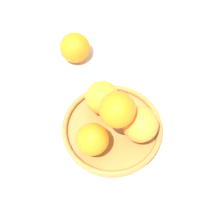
% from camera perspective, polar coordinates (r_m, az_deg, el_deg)
% --- Properties ---
extents(ground_plane, '(4.00, 4.00, 0.00)m').
position_cam_1_polar(ground_plane, '(0.88, 0.00, -3.08)').
color(ground_plane, beige).
extents(fruit_bowl, '(0.23, 0.23, 0.03)m').
position_cam_1_polar(fruit_bowl, '(0.86, 0.00, -2.67)').
color(fruit_bowl, '#A57238').
rests_on(fruit_bowl, ground_plane).
extents(orange_pile, '(0.18, 0.18, 0.14)m').
position_cam_1_polar(orange_pile, '(0.80, 0.49, -0.51)').
color(orange_pile, orange).
rests_on(orange_pile, fruit_bowl).
extents(stray_orange, '(0.08, 0.08, 0.08)m').
position_cam_1_polar(stray_orange, '(0.96, -5.70, 9.73)').
color(stray_orange, orange).
rests_on(stray_orange, ground_plane).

